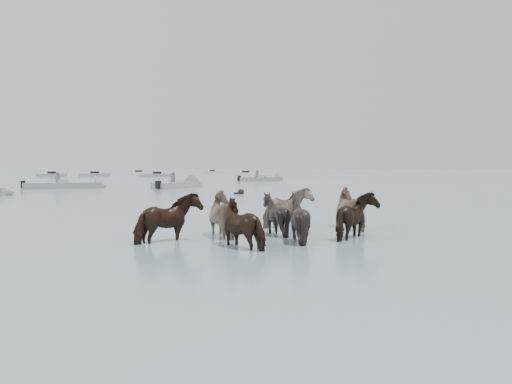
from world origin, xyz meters
TOP-DOWN VIEW (x-y plane):
  - ground at (0.00, 0.00)m, footprint 400.00×400.00m
  - pony_herd at (-1.31, -0.52)m, footprint 7.19×4.08m
  - swimming_pony at (9.26, 15.88)m, footprint 0.72×0.44m
  - motorboat_c at (3.47, 30.56)m, footprint 6.47×3.44m
  - motorboat_d at (10.89, 26.11)m, footprint 5.37×3.47m
  - motorboat_e at (27.17, 35.48)m, footprint 5.69×3.21m

SIDE VIEW (x-z plane):
  - ground at x=0.00m, z-range 0.00..0.00m
  - swimming_pony at x=9.26m, z-range -0.12..0.32m
  - motorboat_c at x=3.47m, z-range -0.74..1.18m
  - motorboat_e at x=27.17m, z-range -0.73..1.19m
  - motorboat_d at x=10.89m, z-range -0.73..1.19m
  - pony_herd at x=-1.31m, z-range -0.29..1.18m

